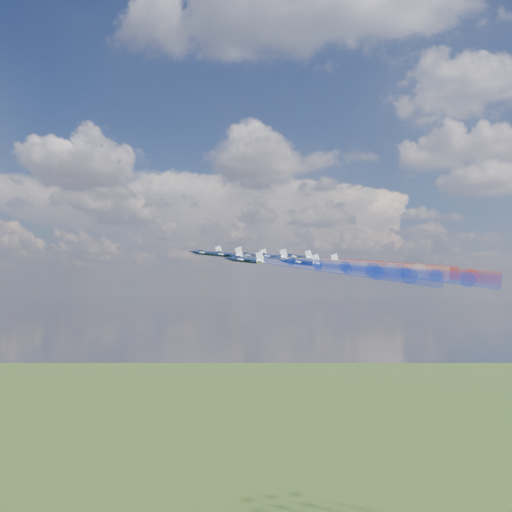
# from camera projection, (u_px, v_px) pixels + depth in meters

# --- Properties ---
(jet_lead) EXTENTS (15.29, 13.20, 5.49)m
(jet_lead) POSITION_uv_depth(u_px,v_px,m) (207.00, 253.00, 183.42)
(jet_lead) COLOR black
(trail_lead) EXTENTS (46.86, 14.48, 9.88)m
(trail_lead) POSITION_uv_depth(u_px,v_px,m) (290.00, 261.00, 170.99)
(trail_lead) COLOR white
(jet_inner_left) EXTENTS (15.29, 13.20, 5.49)m
(jet_inner_left) POSITION_uv_depth(u_px,v_px,m) (226.00, 255.00, 169.25)
(jet_inner_left) COLOR black
(trail_inner_left) EXTENTS (46.86, 14.48, 9.88)m
(trail_inner_left) POSITION_uv_depth(u_px,v_px,m) (318.00, 264.00, 156.81)
(trail_inner_left) COLOR blue
(jet_inner_right) EXTENTS (15.29, 13.20, 5.49)m
(jet_inner_right) POSITION_uv_depth(u_px,v_px,m) (252.00, 256.00, 189.00)
(jet_inner_right) COLOR black
(trail_inner_right) EXTENTS (46.86, 14.48, 9.88)m
(trail_inner_right) POSITION_uv_depth(u_px,v_px,m) (335.00, 264.00, 176.57)
(trail_inner_right) COLOR red
(jet_outer_left) EXTENTS (15.29, 13.20, 5.49)m
(jet_outer_left) POSITION_uv_depth(u_px,v_px,m) (245.00, 260.00, 156.22)
(jet_outer_left) COLOR black
(trail_outer_left) EXTENTS (46.86, 14.48, 9.88)m
(trail_outer_left) POSITION_uv_depth(u_px,v_px,m) (347.00, 270.00, 143.79)
(trail_outer_left) COLOR blue
(jet_center_third) EXTENTS (15.29, 13.20, 5.49)m
(jet_center_third) POSITION_uv_depth(u_px,v_px,m) (270.00, 257.00, 173.86)
(jet_center_third) COLOR black
(trail_center_third) EXTENTS (46.86, 14.48, 9.88)m
(trail_center_third) POSITION_uv_depth(u_px,v_px,m) (363.00, 266.00, 161.43)
(trail_center_third) COLOR white
(jet_outer_right) EXTENTS (15.29, 13.20, 5.49)m
(jet_outer_right) POSITION_uv_depth(u_px,v_px,m) (296.00, 257.00, 193.19)
(jet_outer_right) COLOR black
(trail_outer_right) EXTENTS (46.86, 14.48, 9.88)m
(trail_outer_right) POSITION_uv_depth(u_px,v_px,m) (381.00, 265.00, 180.76)
(trail_outer_right) COLOR red
(jet_rear_left) EXTENTS (15.29, 13.20, 5.49)m
(jet_rear_left) POSITION_uv_depth(u_px,v_px,m) (301.00, 262.00, 160.33)
(jet_rear_left) COLOR black
(trail_rear_left) EXTENTS (46.86, 14.48, 9.88)m
(trail_rear_left) POSITION_uv_depth(u_px,v_px,m) (405.00, 273.00, 147.90)
(trail_rear_left) COLOR blue
(jet_rear_right) EXTENTS (15.29, 13.20, 5.49)m
(jet_rear_right) POSITION_uv_depth(u_px,v_px,m) (321.00, 261.00, 178.53)
(jet_rear_right) COLOR black
(trail_rear_right) EXTENTS (46.86, 14.48, 9.88)m
(trail_rear_right) POSITION_uv_depth(u_px,v_px,m) (415.00, 270.00, 166.10)
(trail_rear_right) COLOR red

